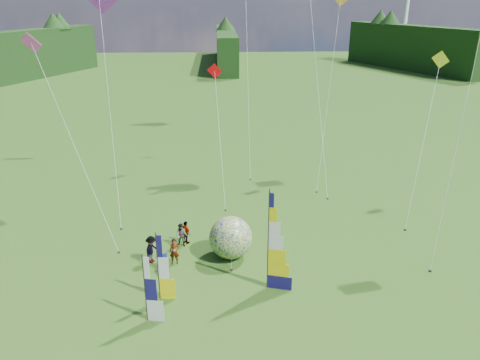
{
  "coord_description": "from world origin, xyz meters",
  "views": [
    {
      "loc": [
        -2.12,
        -18.88,
        14.67
      ],
      "look_at": [
        -1.0,
        4.0,
        5.5
      ],
      "focal_mm": 35.0,
      "sensor_mm": 36.0,
      "label": 1
    }
  ],
  "objects_px": {
    "spectator_b": "(181,235)",
    "kite_whale": "(316,41)",
    "feather_banner_main": "(268,242)",
    "bol_inflatable": "(231,238)",
    "side_banner_left": "(158,268)",
    "camp_chair": "(164,263)",
    "side_banner_far": "(145,289)",
    "spectator_c": "(152,250)",
    "spectator_d": "(186,232)",
    "spectator_a": "(174,251)"
  },
  "relations": [
    {
      "from": "side_banner_left",
      "to": "camp_chair",
      "type": "relative_size",
      "value": 3.88
    },
    {
      "from": "feather_banner_main",
      "to": "kite_whale",
      "type": "relative_size",
      "value": 0.25
    },
    {
      "from": "bol_inflatable",
      "to": "spectator_a",
      "type": "height_order",
      "value": "bol_inflatable"
    },
    {
      "from": "spectator_d",
      "to": "camp_chair",
      "type": "relative_size",
      "value": 1.58
    },
    {
      "from": "side_banner_far",
      "to": "kite_whale",
      "type": "height_order",
      "value": "kite_whale"
    },
    {
      "from": "bol_inflatable",
      "to": "spectator_b",
      "type": "bearing_deg",
      "value": 155.39
    },
    {
      "from": "spectator_c",
      "to": "kite_whale",
      "type": "relative_size",
      "value": 0.08
    },
    {
      "from": "side_banner_far",
      "to": "bol_inflatable",
      "type": "distance_m",
      "value": 7.09
    },
    {
      "from": "feather_banner_main",
      "to": "spectator_d",
      "type": "distance_m",
      "value": 7.09
    },
    {
      "from": "spectator_b",
      "to": "spectator_c",
      "type": "distance_m",
      "value": 2.41
    },
    {
      "from": "spectator_b",
      "to": "side_banner_far",
      "type": "bearing_deg",
      "value": -81.6
    },
    {
      "from": "bol_inflatable",
      "to": "side_banner_far",
      "type": "bearing_deg",
      "value": -126.25
    },
    {
      "from": "bol_inflatable",
      "to": "kite_whale",
      "type": "distance_m",
      "value": 18.73
    },
    {
      "from": "bol_inflatable",
      "to": "camp_chair",
      "type": "bearing_deg",
      "value": -160.46
    },
    {
      "from": "side_banner_far",
      "to": "spectator_a",
      "type": "relative_size",
      "value": 2.24
    },
    {
      "from": "bol_inflatable",
      "to": "spectator_d",
      "type": "bearing_deg",
      "value": 147.74
    },
    {
      "from": "feather_banner_main",
      "to": "side_banner_far",
      "type": "xyz_separation_m",
      "value": [
        -6.03,
        -2.43,
        -0.99
      ]
    },
    {
      "from": "spectator_a",
      "to": "spectator_d",
      "type": "relative_size",
      "value": 1.04
    },
    {
      "from": "spectator_a",
      "to": "side_banner_far",
      "type": "bearing_deg",
      "value": -98.46
    },
    {
      "from": "spectator_d",
      "to": "side_banner_far",
      "type": "bearing_deg",
      "value": 127.87
    },
    {
      "from": "bol_inflatable",
      "to": "kite_whale",
      "type": "height_order",
      "value": "kite_whale"
    },
    {
      "from": "bol_inflatable",
      "to": "camp_chair",
      "type": "distance_m",
      "value": 4.15
    },
    {
      "from": "spectator_a",
      "to": "side_banner_left",
      "type": "bearing_deg",
      "value": -96.53
    },
    {
      "from": "bol_inflatable",
      "to": "side_banner_left",
      "type": "bearing_deg",
      "value": -133.14
    },
    {
      "from": "side_banner_left",
      "to": "camp_chair",
      "type": "xyz_separation_m",
      "value": [
        -0.07,
        2.66,
        -1.38
      ]
    },
    {
      "from": "feather_banner_main",
      "to": "side_banner_far",
      "type": "height_order",
      "value": "feather_banner_main"
    },
    {
      "from": "feather_banner_main",
      "to": "camp_chair",
      "type": "height_order",
      "value": "feather_banner_main"
    },
    {
      "from": "side_banner_far",
      "to": "kite_whale",
      "type": "relative_size",
      "value": 0.16
    },
    {
      "from": "spectator_b",
      "to": "kite_whale",
      "type": "distance_m",
      "value": 19.41
    },
    {
      "from": "side_banner_left",
      "to": "bol_inflatable",
      "type": "xyz_separation_m",
      "value": [
        3.77,
        4.02,
        -0.59
      ]
    },
    {
      "from": "side_banner_left",
      "to": "kite_whale",
      "type": "xyz_separation_m",
      "value": [
        11.07,
        18.18,
        9.25
      ]
    },
    {
      "from": "feather_banner_main",
      "to": "spectator_a",
      "type": "bearing_deg",
      "value": 168.45
    },
    {
      "from": "spectator_b",
      "to": "camp_chair",
      "type": "xyz_separation_m",
      "value": [
        -0.84,
        -2.74,
        -0.29
      ]
    },
    {
      "from": "side_banner_left",
      "to": "feather_banner_main",
      "type": "bearing_deg",
      "value": 14.43
    },
    {
      "from": "spectator_c",
      "to": "side_banner_left",
      "type": "bearing_deg",
      "value": -146.36
    },
    {
      "from": "spectator_a",
      "to": "spectator_d",
      "type": "bearing_deg",
      "value": 79.07
    },
    {
      "from": "side_banner_left",
      "to": "camp_chair",
      "type": "bearing_deg",
      "value": 98.48
    },
    {
      "from": "spectator_c",
      "to": "feather_banner_main",
      "type": "bearing_deg",
      "value": -93.49
    },
    {
      "from": "kite_whale",
      "to": "spectator_a",
      "type": "bearing_deg",
      "value": -134.19
    },
    {
      "from": "side_banner_far",
      "to": "spectator_c",
      "type": "xyz_separation_m",
      "value": [
        -0.43,
        5.29,
        -0.93
      ]
    },
    {
      "from": "bol_inflatable",
      "to": "feather_banner_main",
      "type": "bearing_deg",
      "value": -60.6
    },
    {
      "from": "feather_banner_main",
      "to": "bol_inflatable",
      "type": "distance_m",
      "value": 4.05
    },
    {
      "from": "bol_inflatable",
      "to": "spectator_d",
      "type": "distance_m",
      "value": 3.3
    },
    {
      "from": "spectator_a",
      "to": "kite_whale",
      "type": "xyz_separation_m",
      "value": [
        10.58,
        14.77,
        10.32
      ]
    },
    {
      "from": "feather_banner_main",
      "to": "side_banner_far",
      "type": "distance_m",
      "value": 6.58
    },
    {
      "from": "side_banner_far",
      "to": "spectator_b",
      "type": "bearing_deg",
      "value": 89.96
    },
    {
      "from": "spectator_b",
      "to": "spectator_d",
      "type": "height_order",
      "value": "spectator_b"
    },
    {
      "from": "spectator_a",
      "to": "kite_whale",
      "type": "distance_m",
      "value": 20.9
    },
    {
      "from": "feather_banner_main",
      "to": "camp_chair",
      "type": "bearing_deg",
      "value": 177.35
    },
    {
      "from": "spectator_a",
      "to": "spectator_d",
      "type": "distance_m",
      "value": 2.4
    }
  ]
}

